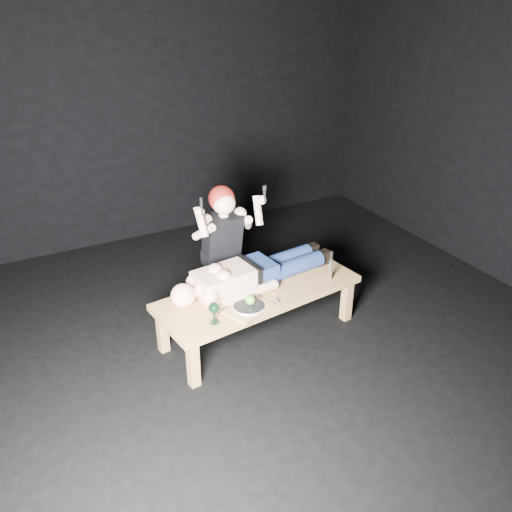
{
  "coord_description": "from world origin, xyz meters",
  "views": [
    {
      "loc": [
        -1.97,
        -3.36,
        2.78
      ],
      "look_at": [
        -0.16,
        0.09,
        0.75
      ],
      "focal_mm": 37.36,
      "sensor_mm": 36.0,
      "label": 1
    }
  ],
  "objects_px": {
    "kneeling_woman": "(219,246)",
    "lying_man": "(255,269)",
    "table": "(259,312)",
    "carving_knife": "(331,266)",
    "goblet": "(214,313)",
    "serving_tray": "(249,309)"
  },
  "relations": [
    {
      "from": "table",
      "to": "goblet",
      "type": "xyz_separation_m",
      "value": [
        -0.53,
        -0.27,
        0.31
      ]
    },
    {
      "from": "goblet",
      "to": "carving_knife",
      "type": "height_order",
      "value": "carving_knife"
    },
    {
      "from": "table",
      "to": "kneeling_woman",
      "type": "height_order",
      "value": "kneeling_woman"
    },
    {
      "from": "kneeling_woman",
      "to": "goblet",
      "type": "bearing_deg",
      "value": -116.4
    },
    {
      "from": "kneeling_woman",
      "to": "lying_man",
      "type": "bearing_deg",
      "value": -70.31
    },
    {
      "from": "carving_knife",
      "to": "table",
      "type": "bearing_deg",
      "value": 160.71
    },
    {
      "from": "table",
      "to": "goblet",
      "type": "distance_m",
      "value": 0.67
    },
    {
      "from": "kneeling_woman",
      "to": "goblet",
      "type": "height_order",
      "value": "kneeling_woman"
    },
    {
      "from": "goblet",
      "to": "carving_knife",
      "type": "relative_size",
      "value": 0.64
    },
    {
      "from": "table",
      "to": "carving_knife",
      "type": "xyz_separation_m",
      "value": [
        0.63,
        -0.14,
        0.36
      ]
    },
    {
      "from": "serving_tray",
      "to": "goblet",
      "type": "distance_m",
      "value": 0.32
    },
    {
      "from": "kneeling_woman",
      "to": "goblet",
      "type": "xyz_separation_m",
      "value": [
        -0.42,
        -0.82,
        -0.11
      ]
    },
    {
      "from": "lying_man",
      "to": "goblet",
      "type": "height_order",
      "value": "lying_man"
    },
    {
      "from": "goblet",
      "to": "lying_man",
      "type": "bearing_deg",
      "value": 35.64
    },
    {
      "from": "kneeling_woman",
      "to": "serving_tray",
      "type": "height_order",
      "value": "kneeling_woman"
    },
    {
      "from": "table",
      "to": "kneeling_woman",
      "type": "relative_size",
      "value": 1.36
    },
    {
      "from": "lying_man",
      "to": "goblet",
      "type": "xyz_separation_m",
      "value": [
        -0.56,
        -0.4,
        -0.04
      ]
    },
    {
      "from": "kneeling_woman",
      "to": "carving_knife",
      "type": "xyz_separation_m",
      "value": [
        0.74,
        -0.69,
        -0.06
      ]
    },
    {
      "from": "kneeling_woman",
      "to": "goblet",
      "type": "distance_m",
      "value": 0.93
    },
    {
      "from": "lying_man",
      "to": "serving_tray",
      "type": "xyz_separation_m",
      "value": [
        -0.25,
        -0.37,
        -0.12
      ]
    },
    {
      "from": "lying_man",
      "to": "table",
      "type": "bearing_deg",
      "value": -111.84
    },
    {
      "from": "lying_man",
      "to": "carving_knife",
      "type": "xyz_separation_m",
      "value": [
        0.59,
        -0.27,
        0.01
      ]
    }
  ]
}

